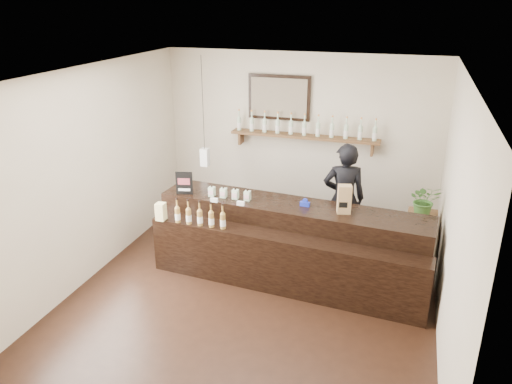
% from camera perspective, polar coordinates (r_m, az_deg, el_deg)
% --- Properties ---
extents(ground, '(5.00, 5.00, 0.00)m').
position_cam_1_polar(ground, '(6.58, -0.36, -11.58)').
color(ground, black).
rests_on(ground, ground).
extents(room_shell, '(5.00, 5.00, 5.00)m').
position_cam_1_polar(room_shell, '(5.83, -0.40, 2.59)').
color(room_shell, beige).
rests_on(room_shell, ground).
extents(back_wall_decor, '(2.66, 0.96, 1.69)m').
position_cam_1_polar(back_wall_decor, '(8.06, 3.80, 8.28)').
color(back_wall_decor, '#58321E').
rests_on(back_wall_decor, ground).
extents(counter, '(3.69, 1.25, 1.19)m').
position_cam_1_polar(counter, '(6.74, 3.75, -6.08)').
color(counter, black).
rests_on(counter, ground).
extents(promo_sign, '(0.23, 0.08, 0.33)m').
position_cam_1_polar(promo_sign, '(6.96, -8.20, 1.00)').
color(promo_sign, black).
rests_on(promo_sign, counter).
extents(paper_bag, '(0.19, 0.16, 0.37)m').
position_cam_1_polar(paper_bag, '(6.38, 10.06, -0.82)').
color(paper_bag, '#9A794A').
rests_on(paper_bag, counter).
extents(tape_dispenser, '(0.13, 0.06, 0.11)m').
position_cam_1_polar(tape_dispenser, '(6.57, 5.61, -1.28)').
color(tape_dispenser, '#1829AE').
rests_on(tape_dispenser, counter).
extents(side_cabinet, '(0.42, 0.56, 0.80)m').
position_cam_1_polar(side_cabinet, '(7.35, 18.14, -5.40)').
color(side_cabinet, '#58321E').
rests_on(side_cabinet, ground).
extents(potted_plant, '(0.46, 0.42, 0.45)m').
position_cam_1_polar(potted_plant, '(7.10, 18.72, -0.88)').
color(potted_plant, '#40712D').
rests_on(potted_plant, side_cabinet).
extents(shopkeeper, '(0.77, 0.60, 1.90)m').
position_cam_1_polar(shopkeeper, '(7.34, 10.03, 0.03)').
color(shopkeeper, black).
rests_on(shopkeeper, ground).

